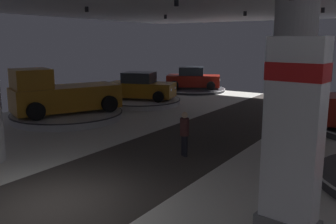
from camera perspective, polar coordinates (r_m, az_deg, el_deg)
name	(u,v)px	position (r m, az deg, el deg)	size (l,w,h in m)	color
ground	(50,207)	(9.73, -17.99, -13.96)	(24.00, 44.00, 0.06)	silver
column_right	(292,79)	(12.79, 18.91, 4.86)	(1.37, 1.37, 5.50)	#ADADB2
brand_sign_pylon	(293,136)	(7.77, 19.02, -3.62)	(1.33, 0.77, 4.09)	slate
display_platform_deep_left	(193,90)	(29.57, 3.96, 3.54)	(5.14, 5.14, 0.23)	#333338
display_car_deep_left	(193,79)	(29.47, 3.93, 5.21)	(4.56, 3.56, 1.71)	maroon
display_platform_mid_left	(68,115)	(19.62, -15.45, -0.48)	(5.68, 5.68, 0.38)	#B7B7BC
pickup_truck_mid_left	(60,95)	(19.34, -16.52, 2.62)	(4.18, 5.70, 2.30)	#B77519
display_platform_far_left	(142,101)	(23.46, -4.17, 1.69)	(4.99, 4.99, 0.34)	silver
display_car_far_left	(141,87)	(23.33, -4.27, 3.91)	(4.55, 3.22, 1.71)	#B77519
visitor_walking_near	(184,131)	(12.73, 2.60, -3.01)	(0.32, 0.32, 1.59)	black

